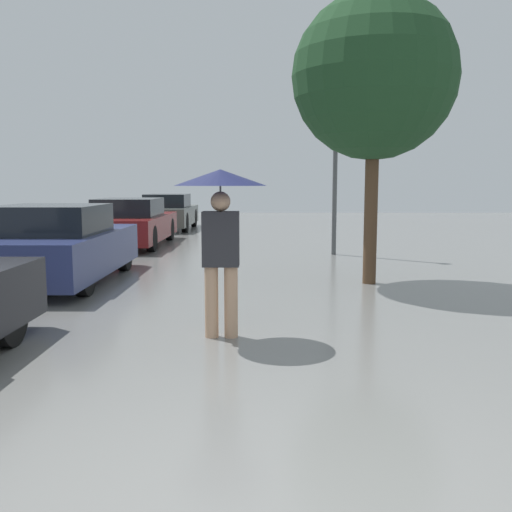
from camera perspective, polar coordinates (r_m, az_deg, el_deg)
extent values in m
cylinder|color=tan|center=(6.23, -4.47, -4.58)|extent=(0.15, 0.15, 0.78)
cylinder|color=tan|center=(6.22, -2.51, -4.60)|extent=(0.15, 0.15, 0.78)
cube|color=#2D2D33|center=(6.12, -3.54, 1.71)|extent=(0.39, 0.23, 0.59)
sphere|color=tan|center=(6.09, -3.57, 5.46)|extent=(0.21, 0.21, 0.21)
cylinder|color=#515456|center=(6.10, -3.56, 4.09)|extent=(0.02, 0.02, 0.63)
cone|color=#191E4C|center=(6.09, -3.59, 7.84)|extent=(0.99, 0.99, 0.17)
cylinder|color=black|center=(6.40, -23.61, -5.47)|extent=(0.18, 0.65, 0.65)
cube|color=navy|center=(10.27, -19.30, 0.36)|extent=(1.88, 4.07, 0.68)
cube|color=black|center=(10.03, -19.83, 3.48)|extent=(1.60, 1.83, 0.47)
cylinder|color=black|center=(11.76, -21.08, 0.11)|extent=(0.18, 0.60, 0.60)
cylinder|color=black|center=(11.25, -13.03, 0.10)|extent=(0.18, 0.60, 0.60)
cylinder|color=black|center=(8.84, -16.81, -1.95)|extent=(0.18, 0.60, 0.60)
cube|color=maroon|center=(15.74, -12.34, 2.83)|extent=(1.79, 4.53, 0.63)
cube|color=black|center=(15.49, -12.58, 4.78)|extent=(1.52, 2.04, 0.47)
cylinder|color=black|center=(17.30, -13.91, 2.61)|extent=(0.18, 0.65, 0.65)
cylinder|color=black|center=(16.97, -8.63, 2.66)|extent=(0.18, 0.65, 0.65)
cylinder|color=black|center=(14.61, -16.61, 1.69)|extent=(0.18, 0.65, 0.65)
cylinder|color=black|center=(14.22, -10.40, 1.73)|extent=(0.18, 0.65, 0.65)
cube|color=#4C514C|center=(21.06, -8.72, 4.03)|extent=(1.69, 4.25, 0.63)
cube|color=black|center=(20.82, -8.84, 5.50)|extent=(1.44, 1.91, 0.47)
cylinder|color=black|center=(22.49, -10.10, 3.78)|extent=(0.18, 0.67, 0.67)
cylinder|color=black|center=(22.27, -6.23, 3.82)|extent=(0.18, 0.67, 0.67)
cylinder|color=black|center=(19.91, -11.48, 3.31)|extent=(0.18, 0.67, 0.67)
cylinder|color=black|center=(19.66, -7.12, 3.35)|extent=(0.18, 0.67, 0.67)
cylinder|color=brown|center=(9.65, 11.43, 5.07)|extent=(0.22, 0.22, 2.64)
sphere|color=#1E4223|center=(9.80, 11.74, 17.16)|extent=(2.66, 2.66, 2.66)
cylinder|color=#515456|center=(13.50, 7.95, 10.68)|extent=(0.11, 0.11, 4.97)
sphere|color=beige|center=(13.89, 8.15, 21.30)|extent=(0.26, 0.26, 0.26)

